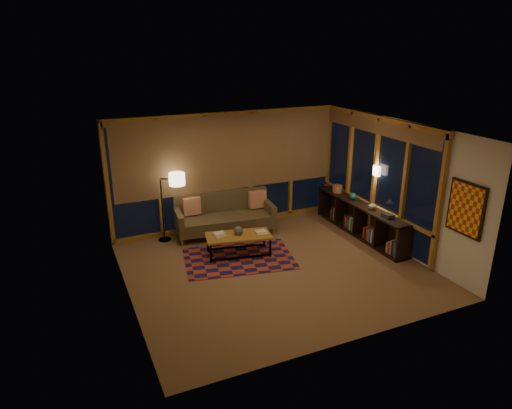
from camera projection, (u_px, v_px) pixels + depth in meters
name	position (u px, v px, depth m)	size (l,w,h in m)	color
floor	(275.00, 268.00, 8.84)	(5.50, 5.00, 0.01)	brown
ceiling	(277.00, 130.00, 7.93)	(5.50, 5.00, 0.01)	beige
walls	(276.00, 203.00, 8.39)	(5.51, 5.01, 2.70)	silver
window_wall_back	(229.00, 171.00, 10.48)	(5.30, 0.16, 2.60)	#AD7A24
window_wall_right	(374.00, 178.00, 9.93)	(0.16, 3.70, 2.60)	#AD7A24
wall_art	(466.00, 209.00, 7.80)	(0.06, 0.74, 0.94)	red
wall_sconce	(377.00, 171.00, 9.71)	(0.12, 0.18, 0.22)	#FEE9B6
sofa	(225.00, 215.00, 10.30)	(2.19, 0.88, 0.90)	brown
pillow_left	(192.00, 208.00, 10.20)	(0.39, 0.13, 0.39)	red
pillow_right	(257.00, 201.00, 10.64)	(0.40, 0.13, 0.40)	red
area_rug	(239.00, 258.00, 9.24)	(2.17, 1.45, 0.01)	#B5381E
coffee_table	(239.00, 245.00, 9.35)	(1.32, 0.60, 0.44)	#AD7A24
book_stack_a	(219.00, 234.00, 9.20)	(0.27, 0.21, 0.08)	beige
book_stack_b	(261.00, 232.00, 9.35)	(0.23, 0.18, 0.05)	beige
ceramic_pot	(238.00, 230.00, 9.26)	(0.18, 0.18, 0.18)	#232329
floor_lamp	(162.00, 207.00, 9.85)	(0.52, 0.34, 1.55)	black
bookshelf	(360.00, 219.00, 10.27)	(0.40, 2.94, 0.74)	black
basket	(337.00, 189.00, 10.92)	(0.23, 0.23, 0.17)	#AF6E3F
teal_bowl	(353.00, 196.00, 10.41)	(0.16, 0.16, 0.16)	#1B6057
vase	(372.00, 206.00, 9.80)	(0.17, 0.17, 0.18)	tan
shelf_book_stack	(388.00, 216.00, 9.37)	(0.18, 0.26, 0.08)	beige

